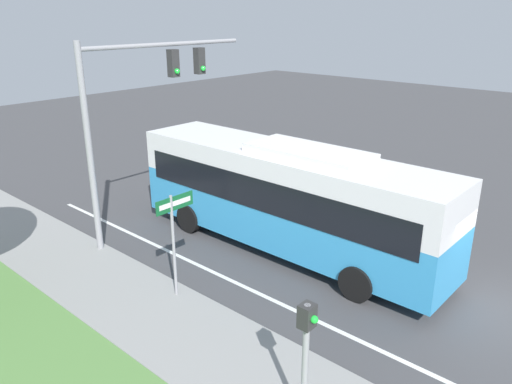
# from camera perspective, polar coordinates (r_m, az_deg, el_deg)

# --- Properties ---
(ground_plane) EXTENTS (80.00, 80.00, 0.00)m
(ground_plane) POSITION_cam_1_polar(r_m,az_deg,el_deg) (14.92, 24.35, -11.46)
(ground_plane) COLOR #424244
(lane_divider_near) EXTENTS (0.14, 30.00, 0.01)m
(lane_divider_near) POSITION_cam_1_polar(r_m,az_deg,el_deg) (12.02, 18.65, -18.81)
(lane_divider_near) COLOR silver
(lane_divider_near) RESTS_ON ground_plane
(bus) EXTENTS (2.59, 10.85, 3.54)m
(bus) POSITION_cam_1_polar(r_m,az_deg,el_deg) (15.72, 3.44, -0.13)
(bus) COLOR #3393D1
(bus) RESTS_ON ground_plane
(signal_gantry) EXTENTS (6.51, 0.41, 6.57)m
(signal_gantry) POSITION_cam_1_polar(r_m,az_deg,el_deg) (16.67, -13.18, 10.35)
(signal_gantry) COLOR #939399
(signal_gantry) RESTS_ON ground_plane
(pedestrian_signal) EXTENTS (0.28, 0.34, 2.66)m
(pedestrian_signal) POSITION_cam_1_polar(r_m,az_deg,el_deg) (9.13, 5.75, -17.08)
(pedestrian_signal) COLOR #939399
(pedestrian_signal) RESTS_ON ground_plane
(street_sign) EXTENTS (1.19, 0.08, 2.96)m
(street_sign) POSITION_cam_1_polar(r_m,az_deg,el_deg) (13.11, -9.33, -4.22)
(street_sign) COLOR #939399
(street_sign) RESTS_ON ground_plane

